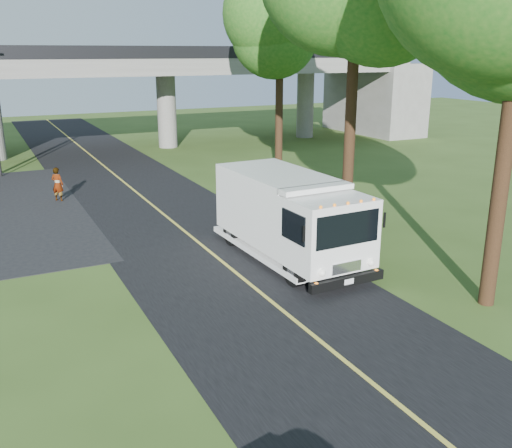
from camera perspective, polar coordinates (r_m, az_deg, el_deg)
ground at (r=13.75m, az=9.13°, el=-13.66°), size 120.00×120.00×0.00m
road at (r=21.90m, az=-6.04°, el=-1.67°), size 7.00×90.00×0.02m
lane_line at (r=21.90m, az=-6.04°, el=-1.62°), size 0.12×90.00×0.01m
overpass at (r=42.20m, az=-17.01°, el=12.92°), size 54.00×10.00×7.30m
tree_right_far at (r=33.61m, az=2.89°, el=19.17°), size 5.77×5.67×10.99m
step_van at (r=19.48m, az=3.26°, el=0.93°), size 2.79×7.07×2.93m
pedestrian at (r=29.06m, az=-19.23°, el=3.78°), size 0.71×0.70×1.65m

